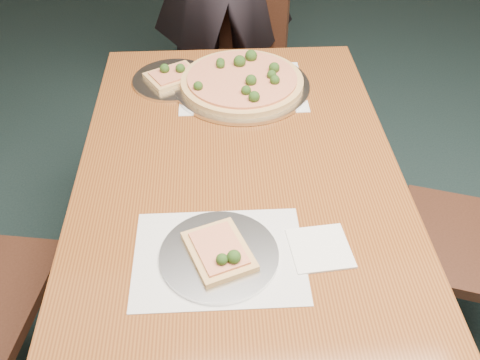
{
  "coord_description": "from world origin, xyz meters",
  "views": [
    {
      "loc": [
        -0.5,
        -0.63,
        1.71
      ],
      "look_at": [
        -0.44,
        0.47,
        0.75
      ],
      "focal_mm": 40.0,
      "sensor_mm": 36.0,
      "label": 1
    }
  ],
  "objects_px": {
    "slice_plate_near": "(220,254)",
    "slice_plate_far": "(173,78)",
    "chair_far": "(236,51)",
    "pizza_pan": "(242,82)",
    "dining_table": "(240,204)"
  },
  "relations": [
    {
      "from": "slice_plate_near",
      "to": "chair_far",
      "type": "bearing_deg",
      "value": 85.8
    },
    {
      "from": "chair_far",
      "to": "dining_table",
      "type": "bearing_deg",
      "value": -69.26
    },
    {
      "from": "slice_plate_near",
      "to": "slice_plate_far",
      "type": "distance_m",
      "value": 0.81
    },
    {
      "from": "chair_far",
      "to": "slice_plate_near",
      "type": "relative_size",
      "value": 3.25
    },
    {
      "from": "dining_table",
      "to": "chair_far",
      "type": "xyz_separation_m",
      "value": [
        0.04,
        1.18,
        -0.14
      ]
    },
    {
      "from": "dining_table",
      "to": "slice_plate_far",
      "type": "relative_size",
      "value": 5.36
    },
    {
      "from": "slice_plate_near",
      "to": "slice_plate_far",
      "type": "xyz_separation_m",
      "value": [
        -0.14,
        0.8,
        -0.0
      ]
    },
    {
      "from": "slice_plate_near",
      "to": "slice_plate_far",
      "type": "height_order",
      "value": "slice_plate_near"
    },
    {
      "from": "dining_table",
      "to": "slice_plate_far",
      "type": "bearing_deg",
      "value": 110.91
    },
    {
      "from": "dining_table",
      "to": "slice_plate_near",
      "type": "xyz_separation_m",
      "value": [
        -0.06,
        -0.27,
        0.11
      ]
    },
    {
      "from": "chair_far",
      "to": "pizza_pan",
      "type": "height_order",
      "value": "chair_far"
    },
    {
      "from": "dining_table",
      "to": "chair_far",
      "type": "relative_size",
      "value": 1.65
    },
    {
      "from": "dining_table",
      "to": "pizza_pan",
      "type": "xyz_separation_m",
      "value": [
        0.03,
        0.47,
        0.11
      ]
    },
    {
      "from": "dining_table",
      "to": "chair_far",
      "type": "bearing_deg",
      "value": 87.84
    },
    {
      "from": "chair_far",
      "to": "pizza_pan",
      "type": "relative_size",
      "value": 1.99
    }
  ]
}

